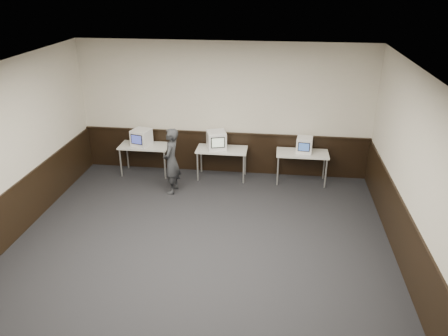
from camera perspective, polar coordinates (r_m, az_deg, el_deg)
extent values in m
plane|color=black|center=(7.63, -3.92, -12.72)|extent=(8.00, 8.00, 0.00)
plane|color=white|center=(6.27, -4.75, 11.42)|extent=(8.00, 8.00, 0.00)
plane|color=beige|center=(10.50, -0.01, 7.65)|extent=(7.00, 0.00, 7.00)
plane|color=beige|center=(7.04, 24.94, -3.26)|extent=(0.00, 8.00, 8.00)
cube|color=black|center=(10.84, -0.02, 2.03)|extent=(6.98, 0.04, 1.00)
cube|color=black|center=(7.56, 23.33, -10.69)|extent=(0.04, 7.98, 1.00)
cube|color=black|center=(10.64, -0.04, 4.59)|extent=(6.98, 0.06, 0.04)
cube|color=silver|center=(10.80, -10.34, 2.86)|extent=(1.20, 0.60, 0.04)
cylinder|color=#999999|center=(10.90, -13.34, 0.65)|extent=(0.04, 0.04, 0.71)
cylinder|color=#999999|center=(10.57, -7.74, 0.36)|extent=(0.04, 0.04, 0.71)
cylinder|color=#999999|center=(11.33, -12.50, 1.64)|extent=(0.04, 0.04, 0.71)
cylinder|color=#999999|center=(11.02, -7.09, 1.40)|extent=(0.04, 0.04, 0.71)
cube|color=silver|center=(10.40, -0.29, 2.43)|extent=(1.20, 0.60, 0.04)
cylinder|color=#999999|center=(10.40, -3.47, 0.14)|extent=(0.04, 0.04, 0.71)
cylinder|color=#999999|center=(10.27, 2.57, -0.18)|extent=(0.04, 0.04, 0.71)
cylinder|color=#999999|center=(10.85, -2.99, 1.20)|extent=(0.04, 0.04, 0.71)
cylinder|color=#999999|center=(10.72, 2.80, 0.91)|extent=(0.04, 0.04, 0.71)
cube|color=silver|center=(10.34, 10.21, 1.90)|extent=(1.20, 0.60, 0.04)
cylinder|color=#999999|center=(10.24, 7.04, -0.41)|extent=(0.04, 0.04, 0.71)
cylinder|color=#999999|center=(10.31, 13.16, -0.72)|extent=(0.04, 0.04, 0.71)
cylinder|color=#999999|center=(10.70, 7.08, 0.69)|extent=(0.04, 0.04, 0.71)
cylinder|color=#999999|center=(10.76, 12.93, 0.39)|extent=(0.04, 0.04, 0.71)
cube|color=white|center=(10.73, -10.73, 3.94)|extent=(0.50, 0.51, 0.40)
cube|color=black|center=(10.55, -11.35, 3.67)|extent=(0.30, 0.09, 0.24)
cube|color=#343E9C|center=(10.55, -11.38, 3.65)|extent=(0.25, 0.07, 0.20)
cube|color=white|center=(10.33, -1.00, 3.67)|extent=(0.54, 0.56, 0.43)
cube|color=black|center=(10.11, -0.80, 3.34)|extent=(0.31, 0.11, 0.26)
cube|color=silver|center=(10.10, -0.79, 3.32)|extent=(0.27, 0.09, 0.22)
cube|color=white|center=(10.31, 10.46, 2.99)|extent=(0.40, 0.41, 0.36)
cube|color=black|center=(10.13, 10.40, 2.71)|extent=(0.27, 0.04, 0.22)
cube|color=#345599|center=(10.12, 10.39, 2.70)|extent=(0.23, 0.03, 0.18)
imported|color=#282A2E|center=(9.76, -6.88, 0.90)|extent=(0.39, 0.57, 1.51)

